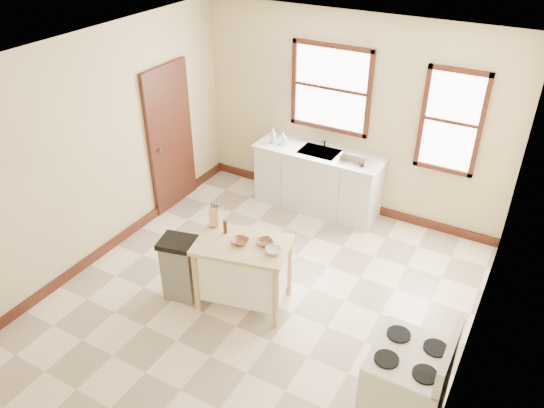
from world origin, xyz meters
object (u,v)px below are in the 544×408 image
Objects in this scene: gas_stove at (406,379)px; knife_block at (214,218)px; soap_bottle_a at (273,136)px; soap_bottle_b at (283,139)px; dish_rack at (356,159)px; pepper_grinder at (225,227)px; bowl_a at (240,241)px; trash_bin at (180,268)px; kitchen_island at (243,273)px; bowl_c at (273,251)px; bowl_b at (265,242)px.

knife_block is at bearing 162.27° from gas_stove.
soap_bottle_a reaches higher than soap_bottle_b.
dish_rack is 0.34× the size of gas_stove.
knife_block is (-0.87, -2.10, -0.04)m from dish_rack.
pepper_grinder is 0.27m from bowl_a.
knife_block reaches higher than trash_bin.
knife_block reaches higher than kitchen_island.
trash_bin is at bearing -160.20° from bowl_a.
soap_bottle_a reaches higher than bowl_a.
bowl_c is 0.22× the size of trash_bin.
kitchen_island is 0.74m from trash_bin.
trash_bin is (-0.69, -0.25, -0.02)m from kitchen_island.
knife_block is at bearing -107.52° from soap_bottle_b.
trash_bin is (0.18, -2.48, -0.64)m from soap_bottle_a.
soap_bottle_b is at bearing 101.55° from pepper_grinder.
pepper_grinder is at bearing -53.46° from knife_block.
soap_bottle_a is at bearing 98.10° from kitchen_island.
knife_block reaches higher than pepper_grinder.
bowl_c is at bearing 3.51° from bowl_a.
knife_block is (0.24, -2.10, -0.08)m from soap_bottle_b.
knife_block is at bearing 162.13° from pepper_grinder.
pepper_grinder is at bearing 174.43° from bowl_c.
trash_bin is (-0.91, -0.36, -0.46)m from bowl_b.
gas_stove is at bearing -53.32° from knife_block.
dish_rack is at bearing -24.22° from soap_bottle_b.
soap_bottle_b is 2.36m from bowl_a.
pepper_grinder is 0.83× the size of bowl_a.
trash_bin is at bearing -158.18° from bowl_b.
bowl_c is (1.24, -2.21, -0.17)m from soap_bottle_a.
pepper_grinder reaches higher than bowl_b.
gas_stove is (2.33, -0.74, -0.34)m from pepper_grinder.
pepper_grinder is 0.13× the size of gas_stove.
knife_block is 0.69m from bowl_b.
bowl_a is at bearing 162.46° from gas_stove.
bowl_a is 0.16× the size of gas_stove.
kitchen_island is at bearing -177.35° from bowl_c.
soap_bottle_b is 1.00× the size of bowl_a.
kitchen_island is at bearing 6.11° from trash_bin.
pepper_grinder is at bearing 150.29° from kitchen_island.
soap_bottle_a is 2.40m from bowl_a.
dish_rack is 2.23m from bowl_c.
bowl_b reaches higher than kitchen_island.
soap_bottle_a is 0.56× the size of dish_rack.
kitchen_island is 0.58m from bowl_c.
kitchen_island is at bearing 162.13° from gas_stove.
kitchen_island is 0.44m from bowl_a.
bowl_c reaches higher than bowl_b.
soap_bottle_a is 0.16m from soap_bottle_b.
soap_bottle_b is 2.43m from kitchen_island.
dish_rack reaches higher than bowl_a.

